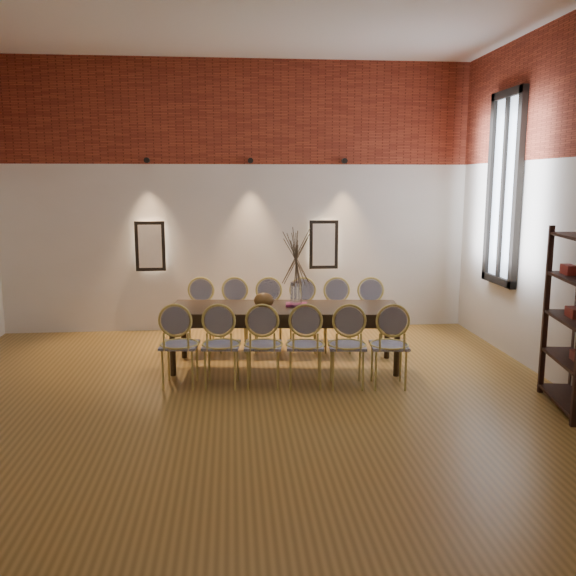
{
  "coord_description": "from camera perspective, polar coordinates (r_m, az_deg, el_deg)",
  "views": [
    {
      "loc": [
        -0.09,
        -5.73,
        2.24
      ],
      "look_at": [
        0.54,
        1.07,
        1.05
      ],
      "focal_mm": 38.0,
      "sensor_mm": 36.0,
      "label": 1
    }
  ],
  "objects": [
    {
      "name": "spot_fixture_left",
      "position": [
        9.23,
        -13.07,
        11.56
      ],
      "size": [
        0.08,
        0.1,
        0.08
      ],
      "primitive_type": "cylinder",
      "rotation": [
        1.57,
        0.0,
        0.0
      ],
      "color": "black",
      "rests_on": "wall_back"
    },
    {
      "name": "floor",
      "position": [
        6.15,
        -4.15,
        -11.59
      ],
      "size": [
        7.0,
        7.0,
        0.02
      ],
      "primitive_type": "cube",
      "color": "olive",
      "rests_on": "ground"
    },
    {
      "name": "chair_near_f",
      "position": [
        6.82,
        9.44,
        -5.29
      ],
      "size": [
        0.48,
        0.48,
        0.94
      ],
      "primitive_type": null,
      "rotation": [
        0.0,
        0.0,
        -0.1
      ],
      "color": "#C8B85C",
      "rests_on": "floor"
    },
    {
      "name": "wall_back",
      "position": [
        9.28,
        -4.77,
        8.37
      ],
      "size": [
        7.0,
        0.1,
        4.0
      ],
      "primitive_type": "cube",
      "color": "silver",
      "rests_on": "ground"
    },
    {
      "name": "brick_band_back",
      "position": [
        9.26,
        -4.88,
        16.12
      ],
      "size": [
        7.0,
        0.02,
        1.5
      ],
      "primitive_type": "cube",
      "color": "maroon",
      "rests_on": "ground"
    },
    {
      "name": "dining_table",
      "position": [
        7.47,
        -0.28,
        -4.58
      ],
      "size": [
        2.85,
        1.16,
        0.75
      ],
      "primitive_type": "cube",
      "rotation": [
        0.0,
        0.0,
        -0.1
      ],
      "color": "black",
      "rests_on": "floor"
    },
    {
      "name": "vase",
      "position": [
        7.35,
        0.76,
        -0.62
      ],
      "size": [
        0.14,
        0.14,
        0.3
      ],
      "primitive_type": "cylinder",
      "color": "silver",
      "rests_on": "dining_table"
    },
    {
      "name": "book",
      "position": [
        7.43,
        0.8,
        -1.56
      ],
      "size": [
        0.28,
        0.2,
        0.03
      ],
      "primitive_type": "cube",
      "rotation": [
        0.0,
        0.0,
        -0.1
      ],
      "color": "#98295E",
      "rests_on": "dining_table"
    },
    {
      "name": "niche_right",
      "position": [
        9.33,
        3.33,
        4.09
      ],
      "size": [
        0.36,
        0.06,
        0.66
      ],
      "primitive_type": "cube",
      "color": "#FFEAC6",
      "rests_on": "wall_back"
    },
    {
      "name": "dried_branches",
      "position": [
        7.28,
        0.77,
        2.86
      ],
      "size": [
        0.5,
        0.5,
        0.7
      ],
      "primitive_type": null,
      "color": "#473A29",
      "rests_on": "vase"
    },
    {
      "name": "spot_fixture_mid",
      "position": [
        9.16,
        -3.53,
        11.81
      ],
      "size": [
        0.08,
        0.1,
        0.08
      ],
      "primitive_type": "cylinder",
      "rotation": [
        1.57,
        0.0,
        0.0
      ],
      "color": "black",
      "rests_on": "wall_back"
    },
    {
      "name": "chair_far_e",
      "position": [
        8.17,
        4.65,
        -2.66
      ],
      "size": [
        0.48,
        0.48,
        0.94
      ],
      "primitive_type": null,
      "rotation": [
        0.0,
        0.0,
        3.04
      ],
      "color": "#C8B85C",
      "rests_on": "floor"
    },
    {
      "name": "spot_fixture_right",
      "position": [
        9.31,
        5.3,
        11.76
      ],
      "size": [
        0.08,
        0.1,
        0.08
      ],
      "primitive_type": "cylinder",
      "rotation": [
        1.57,
        0.0,
        0.0
      ],
      "color": "black",
      "rests_on": "wall_back"
    },
    {
      "name": "bowl",
      "position": [
        7.32,
        -2.27,
        -1.15
      ],
      "size": [
        0.24,
        0.24,
        0.18
      ],
      "primitive_type": "ellipsoid",
      "color": "brown",
      "rests_on": "dining_table"
    },
    {
      "name": "niche_left",
      "position": [
        9.3,
        -12.75,
        3.85
      ],
      "size": [
        0.36,
        0.06,
        0.66
      ],
      "primitive_type": "cube",
      "color": "#FFEAC6",
      "rests_on": "wall_back"
    },
    {
      "name": "chair_far_a",
      "position": [
        8.24,
        -8.29,
        -2.62
      ],
      "size": [
        0.48,
        0.48,
        0.94
      ],
      "primitive_type": null,
      "rotation": [
        0.0,
        0.0,
        3.04
      ],
      "color": "#C8B85C",
      "rests_on": "floor"
    },
    {
      "name": "window_frame",
      "position": [
        8.5,
        19.51,
        8.72
      ],
      "size": [
        0.08,
        0.9,
        2.5
      ],
      "primitive_type": "cube",
      "color": "black",
      "rests_on": "wall_right"
    },
    {
      "name": "window_mullion",
      "position": [
        8.5,
        19.51,
        8.72
      ],
      "size": [
        0.06,
        0.06,
        2.4
      ],
      "primitive_type": "cube",
      "color": "black",
      "rests_on": "wall_right"
    },
    {
      "name": "chair_far_b",
      "position": [
        8.19,
        -5.09,
        -2.64
      ],
      "size": [
        0.48,
        0.48,
        0.94
      ],
      "primitive_type": null,
      "rotation": [
        0.0,
        0.0,
        3.04
      ],
      "color": "#C8B85C",
      "rests_on": "floor"
    },
    {
      "name": "chair_far_d",
      "position": [
        8.15,
        1.41,
        -2.66
      ],
      "size": [
        0.48,
        0.48,
        0.94
      ],
      "primitive_type": null,
      "rotation": [
        0.0,
        0.0,
        3.04
      ],
      "color": "#C8B85C",
      "rests_on": "floor"
    },
    {
      "name": "chair_far_c",
      "position": [
        8.16,
        -1.85,
        -2.65
      ],
      "size": [
        0.48,
        0.48,
        0.94
      ],
      "primitive_type": null,
      "rotation": [
        0.0,
        0.0,
        3.04
      ],
      "color": "#C8B85C",
      "rests_on": "floor"
    },
    {
      "name": "chair_near_b",
      "position": [
        6.79,
        -6.25,
        -5.3
      ],
      "size": [
        0.48,
        0.48,
        0.94
      ],
      "primitive_type": null,
      "rotation": [
        0.0,
        0.0,
        -0.1
      ],
      "color": "#C8B85C",
      "rests_on": "floor"
    },
    {
      "name": "chair_far_f",
      "position": [
        8.22,
        7.87,
        -2.65
      ],
      "size": [
        0.48,
        0.48,
        0.94
      ],
      "primitive_type": null,
      "rotation": [
        0.0,
        0.0,
        3.04
      ],
      "color": "#C8B85C",
      "rests_on": "floor"
    },
    {
      "name": "chair_near_c",
      "position": [
        6.75,
        -2.33,
        -5.34
      ],
      "size": [
        0.48,
        0.48,
        0.94
      ],
      "primitive_type": null,
      "rotation": [
        0.0,
        0.0,
        -0.1
      ],
      "color": "#C8B85C",
      "rests_on": "floor"
    },
    {
      "name": "chair_near_a",
      "position": [
        6.85,
        -10.11,
        -5.24
      ],
      "size": [
        0.48,
        0.48,
        0.94
      ],
      "primitive_type": null,
      "rotation": [
        0.0,
        0.0,
        -0.1
      ],
      "color": "#C8B85C",
      "rests_on": "floor"
    },
    {
      "name": "window_glass",
      "position": [
        8.5,
        19.64,
        8.71
      ],
      "size": [
        0.02,
        0.78,
        2.38
      ],
      "primitive_type": "cube",
      "color": "silver",
      "rests_on": "wall_right"
    },
    {
      "name": "wall_front",
      "position": [
        2.19,
        -2.87,
        3.52
      ],
      "size": [
        7.0,
        0.1,
        4.0
      ],
      "primitive_type": "cube",
      "color": "silver",
      "rests_on": "ground"
    },
    {
      "name": "chair_near_d",
      "position": [
        6.74,
        1.61,
        -5.35
      ],
      "size": [
        0.48,
        0.48,
        0.94
      ],
      "primitive_type": null,
      "rotation": [
        0.0,
        0.0,
        -0.1
      ],
      "color": "#C8B85C",
      "rests_on": "floor"
    },
    {
      "name": "chair_near_e",
      "position": [
        6.77,
        5.55,
        -5.33
      ],
      "size": [
        0.48,
        0.48,
        0.94
      ],
      "primitive_type": null,
      "rotation": [
        0.0,
        0.0,
        -0.1
      ],
      "color": "#C8B85C",
      "rests_on": "floor"
    }
  ]
}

